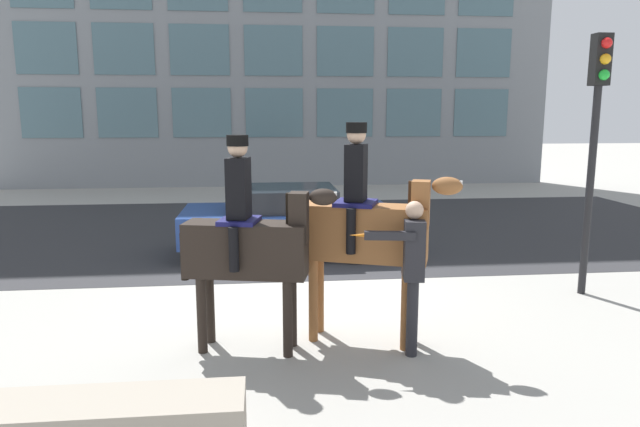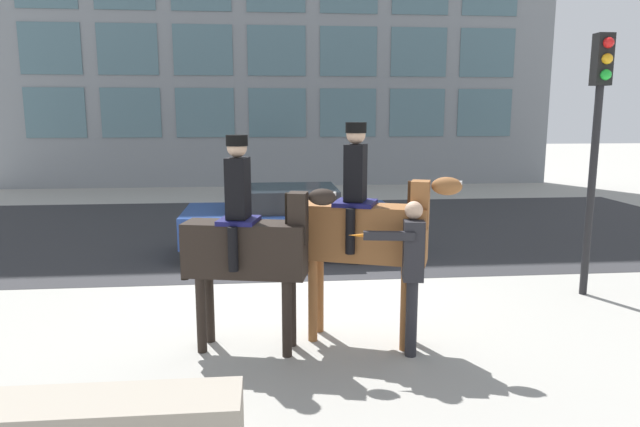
{
  "view_description": "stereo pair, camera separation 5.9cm",
  "coord_description": "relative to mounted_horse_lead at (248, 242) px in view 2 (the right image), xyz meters",
  "views": [
    {
      "loc": [
        -0.54,
        -8.39,
        2.71
      ],
      "look_at": [
        0.21,
        -1.21,
        1.43
      ],
      "focal_mm": 32.0,
      "sensor_mm": 36.0,
      "label": 1
    },
    {
      "loc": [
        -0.48,
        -8.39,
        2.71
      ],
      "look_at": [
        0.21,
        -1.21,
        1.43
      ],
      "focal_mm": 32.0,
      "sensor_mm": 36.0,
      "label": 2
    }
  ],
  "objects": [
    {
      "name": "traffic_light",
      "position": [
        4.97,
        1.55,
        1.3
      ],
      "size": [
        0.24,
        0.29,
        3.8
      ],
      "color": "black",
      "rests_on": "ground_plane"
    },
    {
      "name": "road_surface",
      "position": [
        0.68,
        6.84,
        -1.26
      ],
      "size": [
        20.78,
        8.5,
        0.01
      ],
      "color": "#2D2D30",
      "rests_on": "ground_plane"
    },
    {
      "name": "ground_plane",
      "position": [
        0.68,
        2.09,
        -1.27
      ],
      "size": [
        80.0,
        80.0,
        0.0
      ],
      "primitive_type": "plane",
      "color": "#9E9B93"
    },
    {
      "name": "street_car_near_lane",
      "position": [
        0.63,
        4.48,
        -0.57
      ],
      "size": [
        3.99,
        1.89,
        1.3
      ],
      "color": "navy",
      "rests_on": "ground_plane"
    },
    {
      "name": "pedestrian_bystander",
      "position": [
        1.8,
        -0.3,
        -0.23
      ],
      "size": [
        0.88,
        0.44,
        1.75
      ],
      "rotation": [
        0.0,
        0.0,
        2.98
      ],
      "color": "#232328",
      "rests_on": "ground_plane"
    },
    {
      "name": "mounted_horse_lead",
      "position": [
        0.0,
        0.0,
        0.0
      ],
      "size": [
        1.78,
        0.72,
        2.47
      ],
      "rotation": [
        0.0,
        0.0,
        -0.22
      ],
      "color": "black",
      "rests_on": "ground_plane"
    },
    {
      "name": "mounted_horse_companion",
      "position": [
        1.34,
        0.12,
        0.12
      ],
      "size": [
        1.89,
        0.95,
        2.6
      ],
      "rotation": [
        0.0,
        0.0,
        -0.35
      ],
      "color": "brown",
      "rests_on": "ground_plane"
    }
  ]
}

